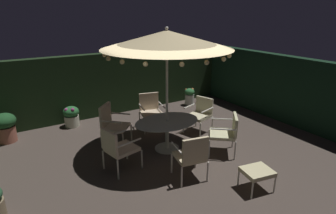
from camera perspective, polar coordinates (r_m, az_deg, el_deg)
The scene contains 15 objects.
ground_plane at distance 6.56m, azimuth 0.03°, elevation -9.82°, with size 8.51×7.05×0.02m, color #483D36.
hedge_backdrop_rear at distance 9.07m, azimuth -11.28°, elevation 4.78°, with size 8.51×0.30×1.95m, color black.
hedge_backdrop_right at distance 8.91m, azimuth 23.16°, elevation 3.33°, with size 0.30×7.05×1.95m, color black.
patio_dining_table at distance 6.57m, azimuth -0.21°, elevation -4.05°, with size 1.58×1.14×0.73m.
patio_umbrella at distance 6.06m, azimuth -0.23°, elevation 13.65°, with size 2.85×2.85×2.86m.
patio_chair_north at distance 7.00m, azimuth -11.46°, elevation -3.07°, with size 0.84×0.84×1.02m.
patio_chair_northeast at distance 5.80m, azimuth -10.30°, elevation -8.04°, with size 0.74×0.69×0.95m.
patio_chair_east at distance 5.43m, azimuth 4.89°, elevation -9.66°, with size 0.68×0.66×0.97m.
patio_chair_southeast at distance 6.54m, azimuth 11.94°, elevation -4.81°, with size 0.87×0.87×0.94m.
patio_chair_south at distance 7.60m, azimuth 6.69°, elevation -1.10°, with size 0.75×0.73×0.94m.
patio_chair_southwest at distance 7.82m, azimuth -3.55°, elevation -0.43°, with size 0.73×0.75×0.97m.
ottoman_footrest at distance 5.49m, azimuth 17.84°, elevation -12.64°, with size 0.60×0.54×0.42m.
potted_plant_back_left at distance 8.43m, azimuth -19.22°, elevation -1.71°, with size 0.44×0.44×0.60m.
potted_plant_front_corner at distance 9.81m, azimuth 4.43°, elevation 2.22°, with size 0.35×0.35×0.61m.
potted_plant_left_near at distance 8.12m, azimuth -30.44°, elevation -3.43°, with size 0.55×0.55×0.76m.
Camera 1 is at (-3.01, -4.89, 3.17)m, focal length 29.70 mm.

